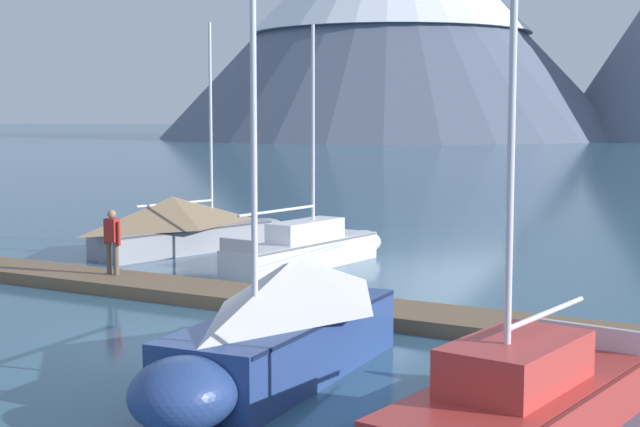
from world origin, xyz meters
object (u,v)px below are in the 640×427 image
Objects in this scene: sailboat_nearest_berth at (188,225)px; sailboat_second_berth at (311,248)px; sailboat_mid_dock_port at (279,324)px; sailboat_mid_dock_starboard at (500,412)px; person_on_dock at (112,238)px.

sailboat_second_berth is at bearing -9.67° from sailboat_nearest_berth.
sailboat_nearest_berth is 0.90× the size of sailboat_mid_dock_port.
sailboat_mid_dock_port is at bearing -48.68° from sailboat_nearest_berth.
sailboat_mid_dock_port is at bearing 159.16° from sailboat_mid_dock_starboard.
person_on_dock is at bearing -71.93° from sailboat_nearest_berth.
person_on_dock is at bearing 150.15° from sailboat_mid_dock_starboard.
sailboat_nearest_berth is at bearing 170.33° from sailboat_second_berth.
sailboat_mid_dock_starboard reaches higher than sailboat_nearest_berth.
sailboat_mid_dock_starboard is (9.50, -12.39, -0.00)m from sailboat_second_berth.
sailboat_second_berth is 0.79× the size of sailboat_mid_dock_starboard.
sailboat_mid_dock_starboard is at bearing -52.53° from sailboat_second_berth.
person_on_dock is (1.98, -6.06, 0.40)m from sailboat_nearest_berth.
sailboat_second_berth is at bearing 115.82° from sailboat_mid_dock_port.
sailboat_mid_dock_starboard reaches higher than sailboat_mid_dock_port.
sailboat_nearest_berth is 5.08m from sailboat_second_berth.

